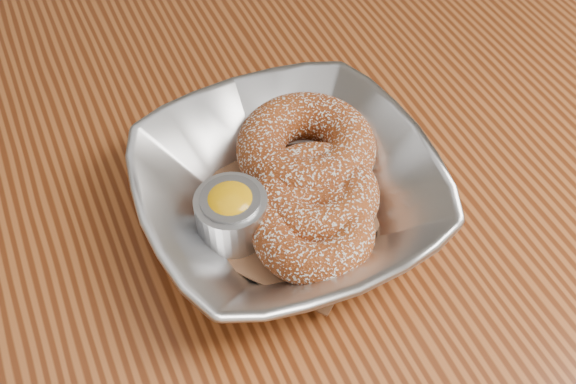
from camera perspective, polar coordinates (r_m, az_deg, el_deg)
name	(u,v)px	position (r m, az deg, el deg)	size (l,w,h in m)	color
table	(162,266)	(0.65, -10.64, -6.22)	(1.20, 0.80, 0.75)	brown
serving_bowl	(288,193)	(0.53, 0.00, -0.09)	(0.23, 0.23, 0.06)	#B2B4B9
parchment	(288,208)	(0.55, 0.00, -1.38)	(0.14, 0.14, 0.00)	brown
donut_back	(306,148)	(0.56, 1.54, 3.76)	(0.12, 0.12, 0.04)	maroon
donut_front	(313,231)	(0.51, 2.16, -3.29)	(0.09, 0.09, 0.03)	maroon
donut_extra	(316,194)	(0.53, 2.37, -0.20)	(0.10, 0.10, 0.04)	maroon
ramekin	(232,213)	(0.52, -4.80, -1.78)	(0.06, 0.06, 0.05)	#B2B4B9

